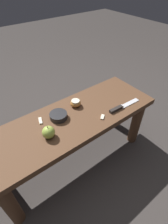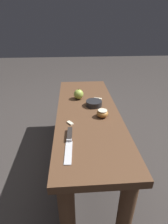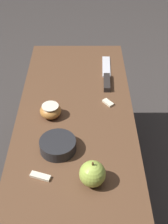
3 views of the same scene
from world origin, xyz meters
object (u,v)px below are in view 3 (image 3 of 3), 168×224
knife (107,77)px  apple_cut (51,111)px  bowl (58,145)px  wooden_bench (75,154)px  apple_whole (92,174)px

knife → apple_cut: bearing=140.1°
knife → bowl: (0.38, -0.17, 0.01)m
apple_cut → bowl: 0.16m
apple_cut → wooden_bench: bearing=44.2°
wooden_bench → bowl: size_ratio=10.54×
wooden_bench → bowl: bowl is taller
knife → apple_whole: size_ratio=3.18×
wooden_bench → apple_cut: size_ratio=16.05×
knife → apple_cut: 0.30m
knife → bowl: bowl is taller
apple_whole → apple_cut: apple_whole is taller
knife → apple_whole: 0.50m
apple_cut → bowl: size_ratio=0.66×
wooden_bench → apple_cut: 0.17m
wooden_bench → apple_whole: apple_whole is taller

